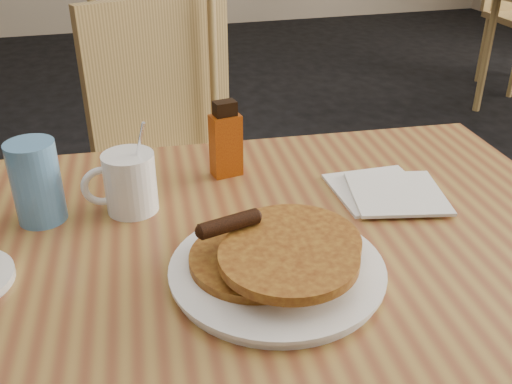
# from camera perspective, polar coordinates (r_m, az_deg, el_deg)

# --- Properties ---
(main_table) EXTENTS (1.32, 0.95, 0.75)m
(main_table) POSITION_cam_1_polar(r_m,az_deg,el_deg) (0.95, -1.33, -7.02)
(main_table) COLOR olive
(main_table) RESTS_ON floor
(chair_main_far) EXTENTS (0.57, 0.58, 0.99)m
(chair_main_far) POSITION_cam_1_polar(r_m,az_deg,el_deg) (1.66, -8.68, 4.53)
(chair_main_far) COLOR tan
(chair_main_far) RESTS_ON floor
(pancake_plate) EXTENTS (0.32, 0.32, 0.09)m
(pancake_plate) POSITION_cam_1_polar(r_m,az_deg,el_deg) (0.84, 2.16, -6.97)
(pancake_plate) COLOR white
(pancake_plate) RESTS_ON main_table
(coffee_mug) EXTENTS (0.13, 0.09, 0.17)m
(coffee_mug) POSITION_cam_1_polar(r_m,az_deg,el_deg) (1.01, -12.64, 1.00)
(coffee_mug) COLOR white
(coffee_mug) RESTS_ON main_table
(syrup_bottle) EXTENTS (0.06, 0.05, 0.15)m
(syrup_bottle) POSITION_cam_1_polar(r_m,az_deg,el_deg) (1.11, -3.04, 5.06)
(syrup_bottle) COLOR maroon
(syrup_bottle) RESTS_ON main_table
(napkin_stack) EXTENTS (0.21, 0.22, 0.01)m
(napkin_stack) POSITION_cam_1_polar(r_m,az_deg,el_deg) (1.09, 13.01, 0.05)
(napkin_stack) COLOR white
(napkin_stack) RESTS_ON main_table
(blue_tumbler) EXTENTS (0.10, 0.10, 0.14)m
(blue_tumbler) POSITION_cam_1_polar(r_m,az_deg,el_deg) (1.02, -21.11, 0.92)
(blue_tumbler) COLOR #5289C1
(blue_tumbler) RESTS_ON main_table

